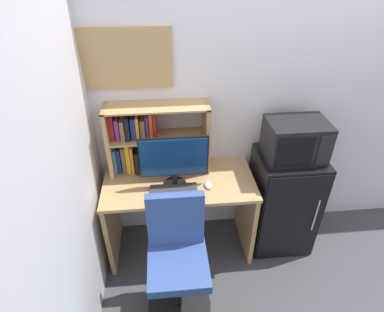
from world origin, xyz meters
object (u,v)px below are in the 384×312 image
object	(u,v)px
monitor	(174,160)
microwave	(295,140)
wall_corkboard	(119,59)
hutch_bookshelf	(144,136)
mini_fridge	(283,201)
computer_mouse	(208,185)
keyboard	(174,190)
desk_chair	(178,264)

from	to	relation	value
monitor	microwave	world-z (taller)	microwave
microwave	wall_corkboard	bearing A→B (deg)	168.20
hutch_bookshelf	mini_fridge	bearing A→B (deg)	-8.73
computer_mouse	microwave	xyz separation A→B (m)	(0.68, 0.10, 0.30)
microwave	keyboard	bearing A→B (deg)	-172.23
microwave	computer_mouse	bearing A→B (deg)	-171.29
mini_fridge	microwave	world-z (taller)	microwave
hutch_bookshelf	monitor	distance (m)	0.33
monitor	computer_mouse	distance (m)	0.34
hutch_bookshelf	wall_corkboard	world-z (taller)	wall_corkboard
keyboard	computer_mouse	size ratio (longest dim) A/B	3.71
keyboard	desk_chair	bearing A→B (deg)	-90.26
keyboard	hutch_bookshelf	bearing A→B (deg)	124.55
keyboard	desk_chair	size ratio (longest dim) A/B	0.37
desk_chair	mini_fridge	bearing A→B (deg)	29.98
monitor	keyboard	xyz separation A→B (m)	(-0.01, -0.07, -0.23)
microwave	desk_chair	xyz separation A→B (m)	(-0.95, -0.55, -0.64)
keyboard	wall_corkboard	world-z (taller)	wall_corkboard
mini_fridge	microwave	bearing A→B (deg)	89.86
computer_mouse	hutch_bookshelf	bearing A→B (deg)	149.78
computer_mouse	mini_fridge	size ratio (longest dim) A/B	0.10
desk_chair	wall_corkboard	world-z (taller)	wall_corkboard
wall_corkboard	hutch_bookshelf	bearing A→B (deg)	-36.06
hutch_bookshelf	microwave	xyz separation A→B (m)	(1.16, -0.18, -0.00)
hutch_bookshelf	microwave	bearing A→B (deg)	-8.58
keyboard	desk_chair	xyz separation A→B (m)	(-0.00, -0.42, -0.33)
desk_chair	microwave	bearing A→B (deg)	30.11
computer_mouse	wall_corkboard	world-z (taller)	wall_corkboard
microwave	desk_chair	size ratio (longest dim) A/B	0.46
microwave	wall_corkboard	size ratio (longest dim) A/B	0.60
keyboard	mini_fridge	distance (m)	1.01
hutch_bookshelf	microwave	distance (m)	1.17
hutch_bookshelf	mini_fridge	distance (m)	1.33
monitor	keyboard	distance (m)	0.24
mini_fridge	desk_chair	distance (m)	1.10
keyboard	microwave	distance (m)	1.01
microwave	desk_chair	world-z (taller)	microwave
hutch_bookshelf	mini_fridge	world-z (taller)	hutch_bookshelf
computer_mouse	mini_fridge	bearing A→B (deg)	8.46
wall_corkboard	mini_fridge	bearing A→B (deg)	-11.92
computer_mouse	wall_corkboard	xyz separation A→B (m)	(-0.61, 0.37, 0.88)
monitor	wall_corkboard	bearing A→B (deg)	136.78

